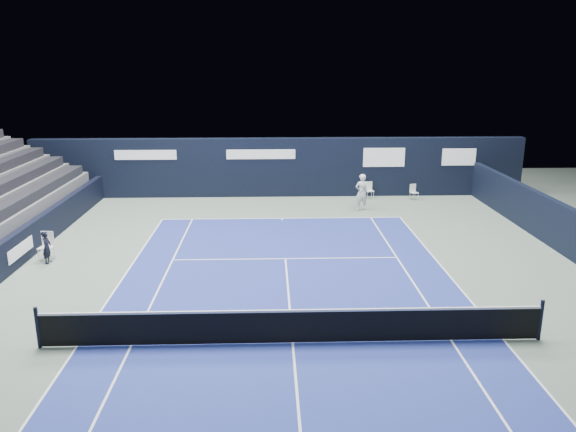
% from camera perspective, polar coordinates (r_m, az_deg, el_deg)
% --- Properties ---
extents(ground, '(48.00, 48.00, 0.00)m').
position_cam_1_polar(ground, '(16.55, 0.19, -9.54)').
color(ground, '#5B6C5E').
rests_on(ground, ground).
extents(court_surface, '(10.97, 23.77, 0.01)m').
position_cam_1_polar(court_surface, '(14.76, 0.48, -12.80)').
color(court_surface, navy).
rests_on(court_surface, ground).
extents(enclosure_wall_right, '(0.30, 22.00, 1.80)m').
position_cam_1_polar(enclosure_wall_right, '(22.80, 27.19, -1.81)').
color(enclosure_wall_right, black).
rests_on(enclosure_wall_right, ground).
extents(folding_chair_back_a, '(0.45, 0.44, 0.88)m').
position_cam_1_polar(folding_chair_back_a, '(29.94, 8.25, 2.75)').
color(folding_chair_back_a, silver).
rests_on(folding_chair_back_a, ground).
extents(folding_chair_back_b, '(0.45, 0.44, 0.81)m').
position_cam_1_polar(folding_chair_back_b, '(30.06, 12.63, 2.52)').
color(folding_chair_back_b, silver).
rests_on(folding_chair_back_b, ground).
extents(line_judge_chair, '(0.51, 0.50, 1.04)m').
position_cam_1_polar(line_judge_chair, '(22.17, -23.31, -2.63)').
color(line_judge_chair, white).
rests_on(line_judge_chair, ground).
extents(line_judge, '(0.29, 0.43, 1.19)m').
position_cam_1_polar(line_judge, '(21.78, -23.30, -2.94)').
color(line_judge, black).
rests_on(line_judge, ground).
extents(court_markings, '(11.03, 23.83, 0.00)m').
position_cam_1_polar(court_markings, '(14.76, 0.48, -12.78)').
color(court_markings, white).
rests_on(court_markings, court_surface).
extents(tennis_net, '(12.90, 0.10, 1.10)m').
position_cam_1_polar(tennis_net, '(14.53, 0.48, -11.04)').
color(tennis_net, black).
rests_on(tennis_net, ground).
extents(back_sponsor_wall, '(26.00, 0.63, 3.10)m').
position_cam_1_polar(back_sponsor_wall, '(29.99, -0.82, 4.98)').
color(back_sponsor_wall, black).
rests_on(back_sponsor_wall, ground).
extents(side_barrier_left, '(0.33, 22.00, 1.20)m').
position_cam_1_polar(side_barrier_left, '(21.92, -25.94, -3.12)').
color(side_barrier_left, black).
rests_on(side_barrier_left, ground).
extents(tennis_player, '(0.74, 0.90, 1.78)m').
position_cam_1_polar(tennis_player, '(27.39, 7.48, 2.44)').
color(tennis_player, silver).
rests_on(tennis_player, ground).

